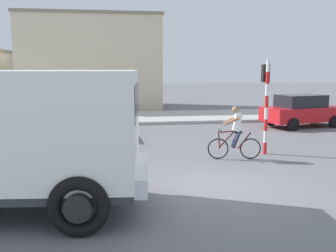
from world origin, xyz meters
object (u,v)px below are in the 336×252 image
Objects in this scene: cyclist at (235,133)px; car_red_near at (59,120)px; traffic_light_pole at (266,94)px; car_white_mid at (302,110)px; truck_foreground at (9,132)px.

cyclist reaches higher than car_red_near.
traffic_light_pole is 7.06m from car_white_mid.
cyclist is at bearing -153.63° from traffic_light_pole.
traffic_light_pole is (7.33, 4.44, 0.40)m from truck_foreground.
car_red_near is 11.65m from car_white_mid.
traffic_light_pole is 0.75× the size of car_white_mid.
truck_foreground is at bearing -90.58° from car_red_near.
traffic_light_pole is 0.79× the size of car_red_near.
cyclist reaches higher than car_white_mid.
car_red_near is at bearing 153.06° from traffic_light_pole.
car_white_mid is (5.55, 6.11, -0.05)m from cyclist.
car_white_mid is at bearing 52.06° from traffic_light_pole.
cyclist is 7.36m from car_red_near.
car_white_mid is (4.27, 5.48, -1.25)m from traffic_light_pole.
cyclist is 0.40× the size of car_white_mid.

